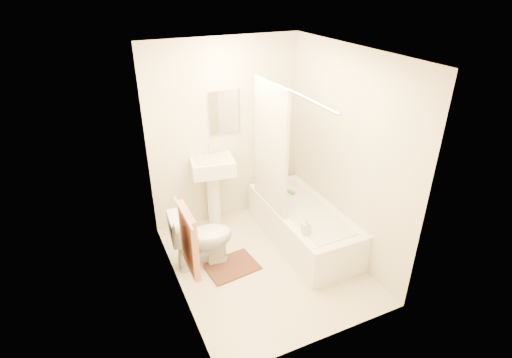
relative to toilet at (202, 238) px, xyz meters
name	(u,v)px	position (x,y,z in m)	size (l,w,h in m)	color
floor	(265,263)	(0.65, -0.33, -0.35)	(2.40, 2.40, 0.00)	beige
ceiling	(268,53)	(0.65, -0.33, 2.05)	(2.40, 2.40, 0.00)	white
wall_back	(225,134)	(0.65, 0.87, 0.85)	(2.00, 0.02, 2.40)	beige
wall_left	(171,192)	(-0.35, -0.33, 0.85)	(0.02, 2.40, 2.40)	beige
wall_right	(346,156)	(1.65, -0.33, 0.85)	(0.02, 2.40, 2.40)	beige
mirror	(225,112)	(0.65, 0.85, 1.15)	(0.40, 0.03, 0.55)	white
curtain_rod	(290,90)	(0.95, -0.23, 1.65)	(0.03, 0.03, 1.70)	silver
shower_curtain	(270,148)	(0.95, 0.17, 0.87)	(0.04, 0.80, 1.55)	silver
towel_bar	(183,213)	(-0.31, -0.58, 0.75)	(0.02, 0.02, 0.60)	silver
towel	(189,240)	(-0.28, -0.58, 0.43)	(0.06, 0.45, 0.66)	#CC7266
toilet_paper	(180,227)	(-0.28, -0.21, 0.35)	(0.12, 0.12, 0.11)	white
toilet	(202,238)	(0.00, 0.00, 0.00)	(0.40, 0.71, 0.69)	white
sink	(213,189)	(0.41, 0.73, 0.18)	(0.54, 0.43, 1.05)	white
bathtub	(303,224)	(1.28, -0.11, -0.11)	(0.73, 1.68, 0.47)	white
bath_mat	(232,266)	(0.27, -0.22, -0.34)	(0.58, 0.43, 0.02)	#4A291B
soap_bottle	(306,226)	(1.03, -0.57, 0.22)	(0.09, 0.09, 0.20)	silver
scrub_brush	(289,191)	(1.30, 0.31, 0.15)	(0.05, 0.18, 0.04)	green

